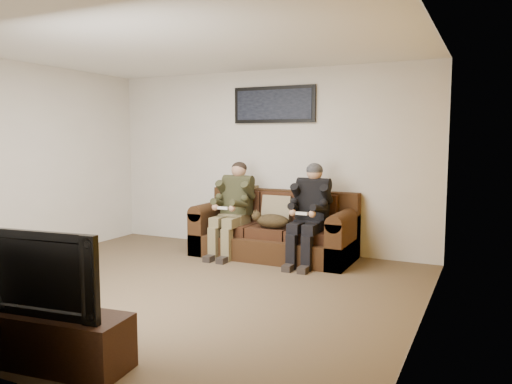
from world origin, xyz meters
The scene contains 15 objects.
floor centered at (0.00, 0.00, 0.00)m, with size 5.00×5.00×0.00m, color brown.
ceiling centered at (0.00, 0.00, 2.60)m, with size 5.00×5.00×0.00m, color silver.
wall_back centered at (0.00, 2.25, 1.30)m, with size 5.00×5.00×0.00m, color beige.
wall_left centered at (-2.50, 0.00, 1.30)m, with size 4.50×4.50×0.00m, color beige.
wall_right centered at (2.50, 0.00, 1.30)m, with size 4.50×4.50×0.00m, color beige.
accent_wall_right centered at (2.49, 0.00, 1.30)m, with size 4.50×4.50×0.00m, color #C37F13.
sofa centered at (0.34, 1.83, 0.34)m, with size 2.18×0.94×0.89m.
throw_pillow centered at (0.34, 1.87, 0.63)m, with size 0.42×0.12×0.40m, color #887959.
throw_blanket centered at (-0.32, 2.10, 0.89)m, with size 0.45×0.22×0.08m, color gray.
person_left centered at (-0.22, 1.65, 0.72)m, with size 0.51×0.87×1.29m.
person_right centered at (0.90, 1.65, 0.73)m, with size 0.51×0.86×1.30m.
cat centered at (0.40, 1.55, 0.54)m, with size 0.66×0.26×0.24m.
framed_poster centered at (0.14, 2.22, 2.10)m, with size 1.25×0.05×0.52m.
tv_stand centered at (0.18, -1.95, 0.19)m, with size 1.24×0.40×0.39m, color black.
television centered at (0.18, -1.95, 0.69)m, with size 1.05×0.14×0.61m, color black.
Camera 1 is at (3.02, -4.41, 1.62)m, focal length 35.00 mm.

